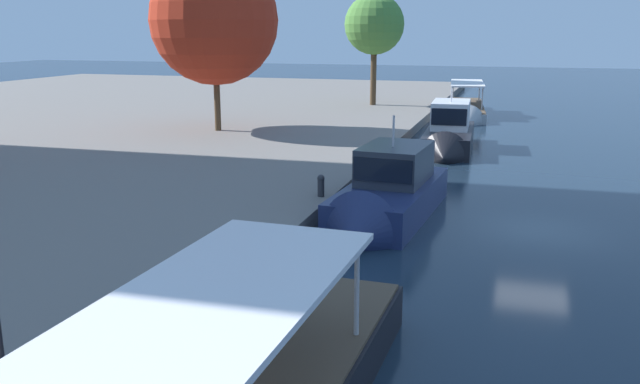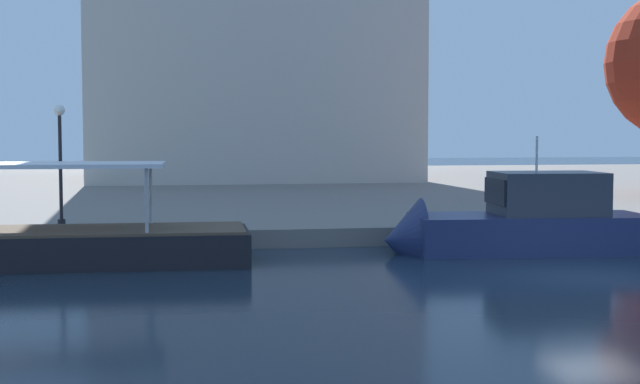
% 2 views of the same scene
% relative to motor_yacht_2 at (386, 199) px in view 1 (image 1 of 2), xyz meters
% --- Properties ---
extents(ground_plane, '(220.00, 220.00, 0.00)m').
position_rel_motor_yacht_2_xyz_m(ground_plane, '(0.15, -5.32, -0.77)').
color(ground_plane, '#192838').
extents(motor_yacht_2, '(8.81, 3.43, 4.70)m').
position_rel_motor_yacht_2_xyz_m(motor_yacht_2, '(0.00, 0.00, 0.00)').
color(motor_yacht_2, navy).
rests_on(motor_yacht_2, ground_plane).
extents(motor_yacht_3, '(9.07, 2.99, 4.58)m').
position_rel_motor_yacht_2_xyz_m(motor_yacht_3, '(15.28, -0.63, -0.00)').
color(motor_yacht_3, black).
rests_on(motor_yacht_3, ground_plane).
extents(tour_boat_4, '(13.49, 3.99, 3.74)m').
position_rel_motor_yacht_2_xyz_m(tour_boat_4, '(31.57, -0.30, -0.44)').
color(tour_boat_4, '#9EA3A8').
rests_on(tour_boat_4, ground_plane).
extents(mooring_bollard_1, '(0.29, 0.29, 0.74)m').
position_rel_motor_yacht_2_xyz_m(mooring_bollard_1, '(9.10, 2.58, 0.26)').
color(mooring_bollard_1, '#2D2D33').
rests_on(mooring_bollard_1, dock_promenade).
extents(mooring_bollard_2, '(0.29, 0.29, 0.85)m').
position_rel_motor_yacht_2_xyz_m(mooring_bollard_2, '(0.25, 2.59, 0.32)').
color(mooring_bollard_2, '#2D2D33').
rests_on(mooring_bollard_2, dock_promenade).
extents(tree_0, '(7.86, 8.36, 10.71)m').
position_rel_motor_yacht_2_xyz_m(tree_0, '(15.15, 14.15, 6.62)').
color(tree_0, '#4C3823').
rests_on(tree_0, dock_promenade).
extents(tree_1, '(4.98, 4.98, 9.15)m').
position_rel_motor_yacht_2_xyz_m(tree_1, '(32.09, 7.51, 6.43)').
color(tree_1, '#4C3823').
rests_on(tree_1, dock_promenade).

